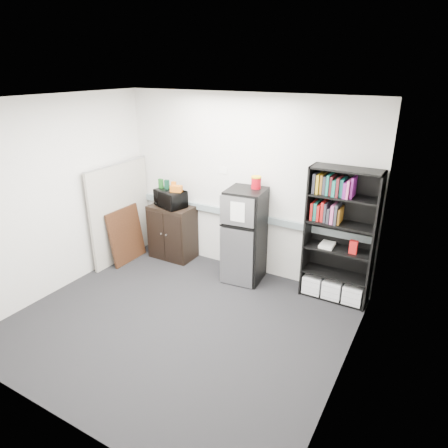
% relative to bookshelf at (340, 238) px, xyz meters
% --- Properties ---
extents(floor, '(4.00, 4.00, 0.00)m').
position_rel_bookshelf_xyz_m(floor, '(-1.53, -1.57, -0.91)').
color(floor, black).
rests_on(floor, ground).
extents(wall_back, '(4.00, 0.02, 2.70)m').
position_rel_bookshelf_xyz_m(wall_back, '(-1.53, 0.18, 0.44)').
color(wall_back, silver).
rests_on(wall_back, floor).
extents(wall_right, '(0.02, 3.50, 2.70)m').
position_rel_bookshelf_xyz_m(wall_right, '(0.47, -1.57, 0.44)').
color(wall_right, silver).
rests_on(wall_right, floor).
extents(wall_left, '(0.02, 3.50, 2.70)m').
position_rel_bookshelf_xyz_m(wall_left, '(-3.53, -1.57, 0.44)').
color(wall_left, silver).
rests_on(wall_left, floor).
extents(ceiling, '(4.00, 3.50, 0.02)m').
position_rel_bookshelf_xyz_m(ceiling, '(-1.53, -1.57, 1.79)').
color(ceiling, white).
rests_on(ceiling, wall_back).
extents(electrical_raceway, '(3.92, 0.05, 0.10)m').
position_rel_bookshelf_xyz_m(electrical_raceway, '(-1.53, 0.15, -0.01)').
color(electrical_raceway, gray).
rests_on(electrical_raceway, wall_back).
extents(wall_note, '(0.14, 0.00, 0.10)m').
position_rel_bookshelf_xyz_m(wall_note, '(-1.88, 0.18, 0.64)').
color(wall_note, white).
rests_on(wall_note, wall_back).
extents(bookshelf, '(0.90, 0.34, 1.85)m').
position_rel_bookshelf_xyz_m(bookshelf, '(0.00, 0.00, 0.00)').
color(bookshelf, black).
rests_on(bookshelf, floor).
extents(cubicle_partition, '(0.06, 1.30, 1.62)m').
position_rel_bookshelf_xyz_m(cubicle_partition, '(-3.43, -0.49, -0.10)').
color(cubicle_partition, gray).
rests_on(cubicle_partition, floor).
extents(cabinet, '(0.72, 0.48, 0.91)m').
position_rel_bookshelf_xyz_m(cabinet, '(-2.72, -0.06, -0.46)').
color(cabinet, black).
rests_on(cabinet, floor).
extents(microwave, '(0.57, 0.46, 0.27)m').
position_rel_bookshelf_xyz_m(microwave, '(-2.72, -0.08, 0.13)').
color(microwave, black).
rests_on(microwave, cabinet).
extents(snack_box_a, '(0.07, 0.05, 0.15)m').
position_rel_bookshelf_xyz_m(snack_box_a, '(-2.92, -0.05, 0.34)').
color(snack_box_a, '#16501A').
rests_on(snack_box_a, microwave).
extents(snack_box_b, '(0.08, 0.06, 0.15)m').
position_rel_bookshelf_xyz_m(snack_box_b, '(-2.80, -0.05, 0.34)').
color(snack_box_b, '#0B3422').
rests_on(snack_box_b, microwave).
extents(snack_box_c, '(0.08, 0.07, 0.14)m').
position_rel_bookshelf_xyz_m(snack_box_c, '(-2.66, -0.05, 0.34)').
color(snack_box_c, orange).
rests_on(snack_box_c, microwave).
extents(snack_bag, '(0.20, 0.15, 0.10)m').
position_rel_bookshelf_xyz_m(snack_bag, '(-2.57, -0.10, 0.32)').
color(snack_bag, '#C15E13').
rests_on(snack_bag, microwave).
extents(refrigerator, '(0.58, 0.61, 1.41)m').
position_rel_bookshelf_xyz_m(refrigerator, '(-1.33, -0.14, -0.21)').
color(refrigerator, black).
rests_on(refrigerator, floor).
extents(coffee_can, '(0.14, 0.14, 0.19)m').
position_rel_bookshelf_xyz_m(coffee_can, '(-1.23, -0.02, 0.60)').
color(coffee_can, '#A80714').
rests_on(coffee_can, refrigerator).
extents(framed_poster, '(0.17, 0.70, 0.90)m').
position_rel_bookshelf_xyz_m(framed_poster, '(-3.30, -0.55, -0.46)').
color(framed_poster, black).
rests_on(framed_poster, floor).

